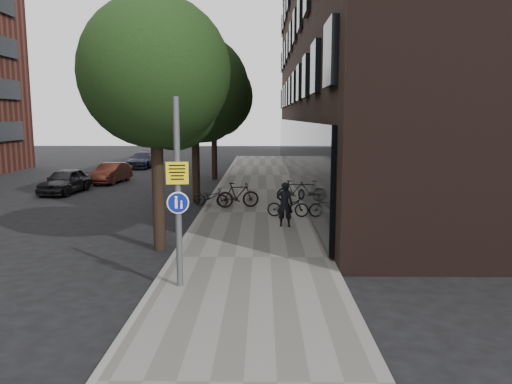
{
  "coord_description": "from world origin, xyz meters",
  "views": [
    {
      "loc": [
        0.53,
        -10.23,
        4.01
      ],
      "look_at": [
        0.35,
        3.12,
        2.0
      ],
      "focal_mm": 35.0,
      "sensor_mm": 36.0,
      "label": 1
    }
  ],
  "objects_px": {
    "parked_bike_facade_near": "(288,206)",
    "parked_car_near": "(65,181)",
    "signpost": "(178,193)",
    "pedestrian": "(285,204)"
  },
  "relations": [
    {
      "from": "signpost",
      "to": "pedestrian",
      "type": "bearing_deg",
      "value": 61.41
    },
    {
      "from": "signpost",
      "to": "parked_bike_facade_near",
      "type": "xyz_separation_m",
      "value": [
        2.92,
        8.19,
        -1.76
      ]
    },
    {
      "from": "pedestrian",
      "to": "parked_car_near",
      "type": "bearing_deg",
      "value": -32.12
    },
    {
      "from": "signpost",
      "to": "parked_car_near",
      "type": "height_order",
      "value": "signpost"
    },
    {
      "from": "signpost",
      "to": "parked_car_near",
      "type": "distance_m",
      "value": 17.29
    },
    {
      "from": "parked_bike_facade_near",
      "to": "signpost",
      "type": "bearing_deg",
      "value": 167.86
    },
    {
      "from": "signpost",
      "to": "parked_bike_facade_near",
      "type": "bearing_deg",
      "value": 64.68
    },
    {
      "from": "pedestrian",
      "to": "parked_car_near",
      "type": "distance_m",
      "value": 14.12
    },
    {
      "from": "parked_bike_facade_near",
      "to": "parked_car_near",
      "type": "bearing_deg",
      "value": 67.02
    },
    {
      "from": "parked_bike_facade_near",
      "to": "parked_car_near",
      "type": "distance_m",
      "value": 13.31
    }
  ]
}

